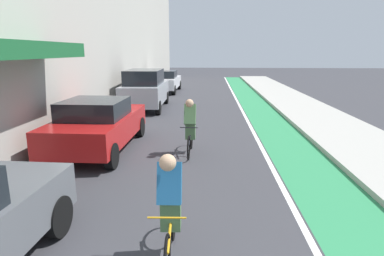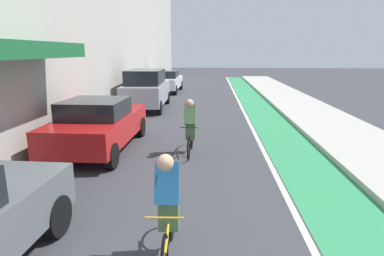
% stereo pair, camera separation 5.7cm
% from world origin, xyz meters
% --- Properties ---
extents(ground_plane, '(86.10, 86.10, 0.00)m').
position_xyz_m(ground_plane, '(0.00, 15.57, 0.00)').
color(ground_plane, '#38383D').
extents(bike_lane_paint, '(1.60, 39.14, 0.00)m').
position_xyz_m(bike_lane_paint, '(3.01, 17.57, 0.00)').
color(bike_lane_paint, '#2D8451').
rests_on(bike_lane_paint, ground).
extents(lane_divider_stripe, '(0.12, 39.14, 0.00)m').
position_xyz_m(lane_divider_stripe, '(2.11, 17.57, 0.00)').
color(lane_divider_stripe, white).
rests_on(lane_divider_stripe, ground).
extents(sidewalk_right, '(2.85, 39.14, 0.14)m').
position_xyz_m(sidewalk_right, '(5.24, 17.57, 0.07)').
color(sidewalk_right, '#A8A59E').
rests_on(sidewalk_right, ground).
extents(parked_sedan_red, '(1.98, 4.31, 1.53)m').
position_xyz_m(parked_sedan_red, '(-2.76, 9.20, 0.79)').
color(parked_sedan_red, red).
rests_on(parked_sedan_red, ground).
extents(parked_suv_silver, '(2.01, 4.42, 1.98)m').
position_xyz_m(parked_suv_silver, '(-2.76, 16.29, 1.02)').
color(parked_suv_silver, '#9EA0A8').
rests_on(parked_suv_silver, ground).
extents(parked_sedan_white, '(2.00, 4.54, 1.53)m').
position_xyz_m(parked_sedan_white, '(-2.76, 23.32, 0.79)').
color(parked_sedan_white, silver).
rests_on(parked_sedan_white, ground).
extents(cyclist_lead, '(0.48, 1.71, 1.61)m').
position_xyz_m(cyclist_lead, '(-0.00, 4.13, 0.81)').
color(cyclist_lead, black).
rests_on(cyclist_lead, ground).
extents(cyclist_mid, '(0.48, 1.70, 1.61)m').
position_xyz_m(cyclist_mid, '(-0.03, 8.98, 0.85)').
color(cyclist_mid, black).
rests_on(cyclist_mid, ground).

